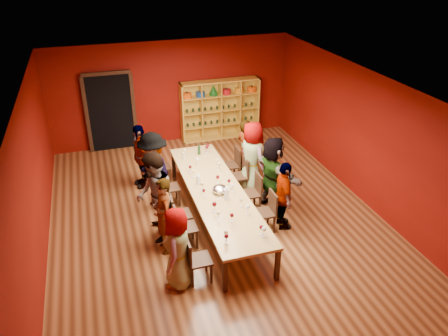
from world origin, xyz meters
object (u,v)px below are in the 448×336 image
at_px(person_left_4, 141,156).
at_px(chair_person_right_2, 254,191).
at_px(chair_person_left_0, 195,258).
at_px(chair_person_left_3, 166,186).
at_px(chair_person_right_4, 233,163).
at_px(chair_person_left_4, 158,165).
at_px(wine_bottle, 199,150).
at_px(chair_person_left_1, 182,226).
at_px(person_left_2, 155,197).
at_px(person_left_0, 178,248).
at_px(person_right_1, 284,196).
at_px(shelving_unit, 220,106).
at_px(tasting_table, 216,192).
at_px(chair_person_right_1, 268,210).
at_px(person_right_4, 246,150).
at_px(spittoon_bowl, 220,189).
at_px(person_right_2, 273,173).
at_px(person_left_1, 164,216).
at_px(person_left_3, 154,171).
at_px(chair_person_right_3, 241,174).
at_px(person_right_3, 252,158).
at_px(chair_person_left_2, 177,213).

bearing_deg(person_left_4, chair_person_right_2, 40.19).
height_order(chair_person_left_0, chair_person_left_3, same).
bearing_deg(chair_person_right_4, chair_person_left_4, 166.69).
bearing_deg(chair_person_right_4, person_left_4, 169.05).
bearing_deg(wine_bottle, chair_person_left_1, -111.92).
relative_size(chair_person_left_0, person_left_2, 0.47).
xyz_separation_m(person_left_0, chair_person_left_4, (0.29, 3.72, -0.28)).
bearing_deg(person_right_1, chair_person_right_2, 32.62).
bearing_deg(person_right_1, shelving_unit, 7.93).
relative_size(tasting_table, chair_person_right_1, 5.06).
bearing_deg(person_right_1, person_right_4, 10.07).
height_order(chair_person_right_1, wine_bottle, wine_bottle).
distance_m(person_right_1, spittoon_bowl, 1.33).
height_order(person_left_4, spittoon_bowl, person_left_4).
distance_m(person_left_0, person_right_1, 2.67).
relative_size(shelving_unit, wine_bottle, 8.27).
relative_size(person_right_2, person_right_4, 1.09).
xyz_separation_m(chair_person_left_1, person_left_1, (-0.34, -0.00, 0.29)).
bearing_deg(person_left_4, chair_person_left_3, 10.95).
bearing_deg(tasting_table, person_left_2, -170.15).
xyz_separation_m(chair_person_left_4, person_right_4, (2.14, -0.43, 0.30)).
bearing_deg(wine_bottle, person_left_3, -145.83).
distance_m(person_left_0, spittoon_bowl, 2.03).
relative_size(chair_person_left_3, spittoon_bowl, 2.74).
xyz_separation_m(person_right_2, spittoon_bowl, (-1.31, -0.26, -0.04)).
relative_size(tasting_table, chair_person_left_3, 5.06).
xyz_separation_m(shelving_unit, wine_bottle, (-1.31, -2.55, -0.12)).
height_order(person_left_3, chair_person_left_4, person_left_3).
bearing_deg(person_left_2, chair_person_right_3, 123.20).
bearing_deg(chair_person_left_4, person_right_3, -26.50).
bearing_deg(person_right_4, person_left_2, 104.42).
height_order(person_right_2, spittoon_bowl, person_right_2).
bearing_deg(person_left_0, person_right_3, 162.39).
distance_m(chair_person_right_1, chair_person_right_3, 1.64).
bearing_deg(person_right_2, person_right_3, 0.94).
relative_size(person_left_1, person_right_4, 0.99).
distance_m(chair_person_right_1, chair_person_right_2, 0.81).
height_order(chair_person_left_2, chair_person_right_1, same).
distance_m(person_left_1, chair_person_right_4, 3.15).
distance_m(tasting_table, shelving_unit, 4.55).
distance_m(tasting_table, chair_person_left_0, 1.97).
distance_m(chair_person_left_1, chair_person_left_3, 1.63).
bearing_deg(person_right_3, chair_person_left_1, 115.40).
distance_m(person_left_4, chair_person_right_4, 2.29).
relative_size(shelving_unit, chair_person_right_1, 2.70).
relative_size(person_left_1, person_left_4, 0.98).
height_order(person_left_3, spittoon_bowl, person_left_3).
relative_size(chair_person_left_0, chair_person_left_3, 1.00).
relative_size(person_left_4, spittoon_bowl, 4.97).
bearing_deg(spittoon_bowl, wine_bottle, 88.60).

